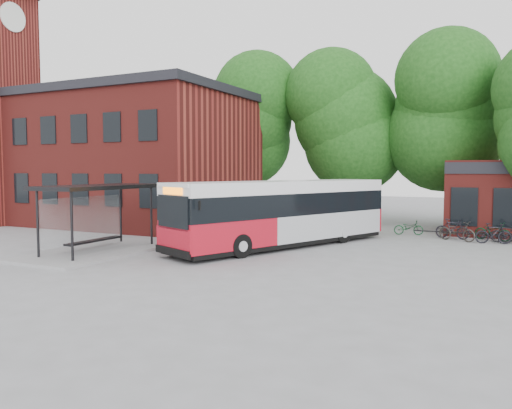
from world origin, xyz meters
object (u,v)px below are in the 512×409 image
at_px(city_bus, 283,214).
at_px(bicycle_5, 494,234).
at_px(bicycle_7, 507,234).
at_px(bus_shelter, 99,219).
at_px(bicycle_0, 409,227).
at_px(bicycle_3, 452,229).
at_px(bicycle_2, 457,231).
at_px(bicycle_4, 493,231).

height_order(city_bus, bicycle_5, city_bus).
bearing_deg(bicycle_7, bus_shelter, 147.48).
height_order(bus_shelter, bicycle_0, bus_shelter).
distance_m(city_bus, bicycle_7, 10.77).
relative_size(bicycle_0, bicycle_3, 0.91).
bearing_deg(city_bus, bus_shelter, -118.10).
relative_size(bicycle_2, bicycle_4, 1.09).
height_order(bicycle_0, bicycle_2, bicycle_2).
relative_size(bicycle_0, bicycle_7, 1.00).
bearing_deg(bicycle_5, bicycle_3, 51.23).
bearing_deg(bicycle_4, bus_shelter, 146.95).
relative_size(city_bus, bicycle_5, 7.28).
xyz_separation_m(bicycle_5, bicycle_7, (0.56, 0.39, -0.03)).
xyz_separation_m(bus_shelter, bicycle_2, (13.30, 10.42, -0.95)).
height_order(city_bus, bicycle_7, city_bus).
xyz_separation_m(bicycle_0, bicycle_5, (4.16, -1.62, 0.09)).
xyz_separation_m(bicycle_2, bicycle_3, (-0.27, 0.75, 0.01)).
bearing_deg(bicycle_2, bicycle_7, -61.69).
relative_size(city_bus, bicycle_7, 7.70).
relative_size(bus_shelter, city_bus, 0.59).
distance_m(bus_shelter, bicycle_5, 18.08).
xyz_separation_m(bicycle_2, bicycle_7, (2.19, 0.13, -0.03)).
bearing_deg(bicycle_3, bicycle_0, 85.72).
bearing_deg(bicycle_4, bicycle_3, 117.40).
xyz_separation_m(bus_shelter, bicycle_5, (14.93, 10.15, -0.96)).
bearing_deg(bicycle_7, city_bus, 144.03).
bearing_deg(city_bus, bicycle_5, 53.57).
relative_size(city_bus, bicycle_3, 7.00).
bearing_deg(bicycle_2, bicycle_0, 86.83).
bearing_deg(bicycle_7, bicycle_5, 148.13).
height_order(bicycle_0, bicycle_7, bicycle_7).
relative_size(bicycle_3, bicycle_4, 0.97).
relative_size(bicycle_3, bicycle_5, 1.04).
bearing_deg(bicycle_7, bicycle_4, 57.89).
distance_m(bicycle_5, bicycle_7, 0.68).
bearing_deg(bicycle_4, bicycle_5, -158.41).
xyz_separation_m(city_bus, bicycle_3, (6.75, 6.11, -0.99)).
bearing_deg(bicycle_3, city_bus, 142.86).
relative_size(bus_shelter, bicycle_2, 3.71).
distance_m(bicycle_2, bicycle_7, 2.20).
bearing_deg(bus_shelter, bicycle_3, 40.61).
distance_m(bicycle_0, bicycle_7, 4.87).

